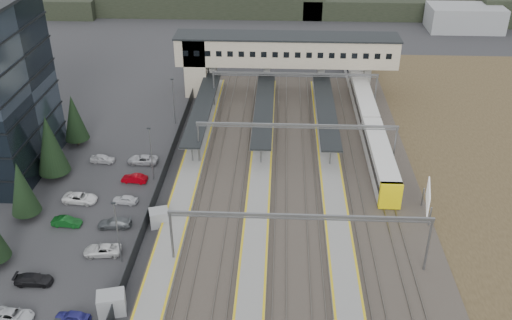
{
  "coord_description": "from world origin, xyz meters",
  "views": [
    {
      "loc": [
        9.66,
        -57.97,
        42.03
      ],
      "look_at": [
        6.51,
        9.11,
        4.0
      ],
      "focal_mm": 40.0,
      "sensor_mm": 36.0,
      "label": 1
    }
  ],
  "objects_px": {
    "relay_cabin_near": "(112,303)",
    "train": "(363,103)",
    "billboard": "(428,197)",
    "relay_cabin_far": "(159,218)",
    "footbridge": "(271,53)"
  },
  "relations": [
    {
      "from": "footbridge",
      "to": "train",
      "type": "bearing_deg",
      "value": -27.37
    },
    {
      "from": "train",
      "to": "billboard",
      "type": "height_order",
      "value": "billboard"
    },
    {
      "from": "relay_cabin_far",
      "to": "train",
      "type": "distance_m",
      "value": 44.95
    },
    {
      "from": "relay_cabin_near",
      "to": "footbridge",
      "type": "distance_m",
      "value": 60.05
    },
    {
      "from": "train",
      "to": "billboard",
      "type": "bearing_deg",
      "value": -82.01
    },
    {
      "from": "relay_cabin_near",
      "to": "train",
      "type": "distance_m",
      "value": 58.29
    },
    {
      "from": "train",
      "to": "billboard",
      "type": "xyz_separation_m",
      "value": [
        4.35,
        -30.98,
        0.85
      ]
    },
    {
      "from": "billboard",
      "to": "relay_cabin_near",
      "type": "bearing_deg",
      "value": -152.4
    },
    {
      "from": "footbridge",
      "to": "train",
      "type": "xyz_separation_m",
      "value": [
        16.3,
        -8.44,
        -5.86
      ]
    },
    {
      "from": "relay_cabin_near",
      "to": "train",
      "type": "xyz_separation_m",
      "value": [
        30.92,
        49.41,
        0.91
      ]
    },
    {
      "from": "relay_cabin_near",
      "to": "billboard",
      "type": "xyz_separation_m",
      "value": [
        35.27,
        18.43,
        1.76
      ]
    },
    {
      "from": "footbridge",
      "to": "train",
      "type": "relative_size",
      "value": 0.67
    },
    {
      "from": "relay_cabin_near",
      "to": "billboard",
      "type": "bearing_deg",
      "value": 27.6
    },
    {
      "from": "billboard",
      "to": "footbridge",
      "type": "bearing_deg",
      "value": 117.65
    },
    {
      "from": "relay_cabin_near",
      "to": "train",
      "type": "height_order",
      "value": "train"
    }
  ]
}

